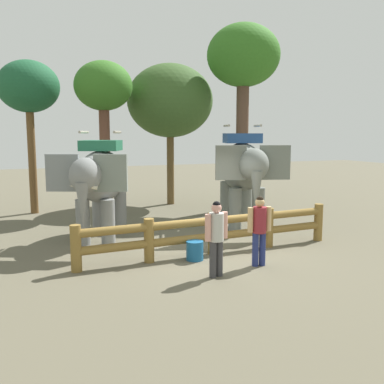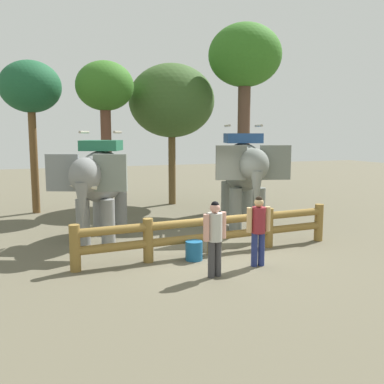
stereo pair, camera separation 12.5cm
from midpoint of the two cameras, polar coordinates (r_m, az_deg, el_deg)
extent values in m
plane|color=brown|center=(10.81, 2.82, -8.47)|extent=(60.00, 60.00, 0.00)
cylinder|color=olive|center=(9.82, -15.54, -7.25)|extent=(0.24, 0.24, 1.05)
cylinder|color=olive|center=(10.20, -6.09, -6.44)|extent=(0.24, 0.24, 1.05)
cylinder|color=olive|center=(10.84, 2.44, -5.55)|extent=(0.24, 0.24, 1.05)
cylinder|color=olive|center=(11.68, 9.87, -4.68)|extent=(0.24, 0.24, 1.05)
cylinder|color=olive|center=(12.69, 16.18, -3.88)|extent=(0.24, 0.24, 1.05)
cylinder|color=olive|center=(10.85, 2.44, -5.94)|extent=(6.75, 0.58, 0.20)
cylinder|color=olive|center=(10.76, 2.45, -3.87)|extent=(6.75, 0.58, 0.20)
cylinder|color=gray|center=(11.92, -11.40, -3.96)|extent=(0.38, 0.38, 1.26)
cylinder|color=gray|center=(12.09, -14.59, -3.89)|extent=(0.38, 0.38, 1.26)
cylinder|color=gray|center=(13.54, -9.76, -2.51)|extent=(0.38, 0.38, 1.26)
cylinder|color=gray|center=(13.70, -12.60, -2.47)|extent=(0.38, 0.38, 1.26)
ellipsoid|color=gray|center=(12.64, -12.19, 2.08)|extent=(2.27, 3.09, 1.47)
ellipsoid|color=gray|center=(11.01, -14.32, 2.15)|extent=(1.11, 1.18, 0.90)
cube|color=slate|center=(10.97, -11.09, 2.50)|extent=(0.82, 0.45, 0.94)
cube|color=gray|center=(11.31, -17.13, 2.46)|extent=(0.82, 0.45, 0.94)
cone|color=gray|center=(10.79, -14.67, -1.81)|extent=(0.34, 0.34, 1.15)
cone|color=beige|center=(10.77, -13.78, 0.66)|extent=(0.39, 0.25, 0.16)
cone|color=beige|center=(10.87, -15.45, 0.67)|extent=(0.39, 0.25, 0.16)
cube|color=#236948|center=(12.58, -12.31, 6.07)|extent=(1.35, 1.29, 0.29)
cylinder|color=#A59E8C|center=(12.47, -10.19, 7.84)|extent=(0.40, 0.81, 0.07)
cylinder|color=#A59E8C|center=(12.71, -14.48, 7.72)|extent=(0.40, 0.81, 0.07)
cylinder|color=slate|center=(13.64, 8.55, -2.23)|extent=(0.40, 0.40, 1.34)
cylinder|color=slate|center=(13.49, 5.49, -2.29)|extent=(0.40, 0.40, 1.34)
cylinder|color=slate|center=(15.39, 7.00, -1.06)|extent=(0.40, 0.40, 1.34)
cylinder|color=slate|center=(15.26, 4.29, -1.10)|extent=(0.40, 0.40, 1.34)
ellipsoid|color=slate|center=(14.29, 6.37, 3.36)|extent=(2.15, 3.28, 1.57)
ellipsoid|color=slate|center=(12.53, 7.96, 3.61)|extent=(1.11, 1.21, 0.96)
cube|color=slate|center=(12.80, 10.69, 3.89)|extent=(0.90, 0.38, 1.01)
cube|color=slate|center=(12.52, 4.92, 3.91)|extent=(0.90, 0.38, 1.01)
cone|color=slate|center=(12.27, 8.25, -0.09)|extent=(0.36, 0.36, 1.23)
cube|color=navy|center=(14.25, 6.43, 7.13)|extent=(1.38, 1.29, 0.31)
cylinder|color=#A59E8C|center=(14.36, 8.49, 8.71)|extent=(0.33, 0.89, 0.08)
cylinder|color=#A59E8C|center=(14.16, 4.39, 8.78)|extent=(0.33, 0.89, 0.08)
cylinder|color=navy|center=(10.06, 8.98, -7.50)|extent=(0.15, 0.15, 0.78)
cylinder|color=navy|center=(9.99, 8.07, -7.59)|extent=(0.15, 0.15, 0.78)
cylinder|color=maroon|center=(9.87, 8.61, -3.70)|extent=(0.34, 0.34, 0.59)
cylinder|color=tan|center=(9.96, 9.79, -3.53)|extent=(0.13, 0.13, 0.57)
cylinder|color=tan|center=(9.78, 7.41, -3.70)|extent=(0.13, 0.13, 0.57)
sphere|color=tan|center=(9.80, 8.66, -1.38)|extent=(0.21, 0.21, 0.21)
sphere|color=black|center=(9.79, 8.66, -1.04)|extent=(0.17, 0.17, 0.17)
cylinder|color=#39383B|center=(9.25, 3.26, -8.77)|extent=(0.15, 0.15, 0.78)
cylinder|color=#39383B|center=(9.15, 2.40, -8.96)|extent=(0.15, 0.15, 0.78)
cylinder|color=#B8B9B1|center=(9.03, 2.86, -4.67)|extent=(0.38, 0.38, 0.60)
cylinder|color=#DA9888|center=(9.16, 3.97, -4.40)|extent=(0.13, 0.13, 0.57)
cylinder|color=#DA9888|center=(8.89, 1.73, -4.77)|extent=(0.13, 0.13, 0.57)
sphere|color=#DA9888|center=(8.95, 2.88, -2.13)|extent=(0.22, 0.22, 0.22)
sphere|color=black|center=(8.94, 2.88, -1.76)|extent=(0.17, 0.17, 0.17)
cylinder|color=brown|center=(18.37, -3.08, 3.64)|extent=(0.31, 0.31, 3.40)
ellipsoid|color=#365525|center=(18.37, -3.14, 12.02)|extent=(3.59, 3.59, 3.05)
cylinder|color=brown|center=(17.29, 6.46, 6.42)|extent=(0.49, 0.49, 5.25)
ellipsoid|color=#316B1F|center=(17.54, 6.64, 17.62)|extent=(2.84, 2.84, 2.42)
cylinder|color=brown|center=(17.30, -20.69, 4.11)|extent=(0.29, 0.29, 4.13)
ellipsoid|color=#1C5431|center=(17.35, -21.12, 12.97)|extent=(2.25, 2.25, 1.91)
cylinder|color=brown|center=(16.78, -11.67, 4.47)|extent=(0.40, 0.40, 4.20)
ellipsoid|color=#326A20|center=(16.85, -11.93, 13.66)|extent=(2.17, 2.17, 1.85)
cylinder|color=#19598C|center=(10.39, 0.03, -7.80)|extent=(0.41, 0.41, 0.46)
camera|label=1|loc=(0.06, -90.30, -0.04)|focal=40.10mm
camera|label=2|loc=(0.06, 89.70, 0.04)|focal=40.10mm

